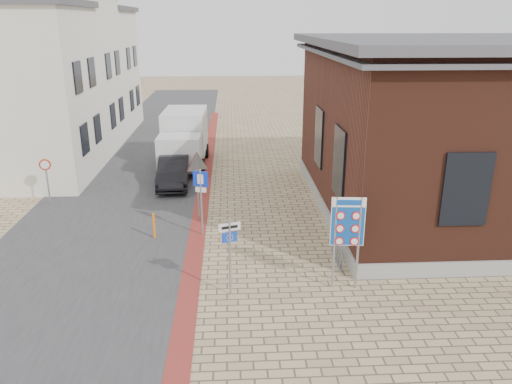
{
  "coord_description": "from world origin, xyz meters",
  "views": [
    {
      "loc": [
        -0.74,
        -12.22,
        7.37
      ],
      "look_at": [
        0.06,
        2.82,
        2.2
      ],
      "focal_mm": 35.0,
      "sensor_mm": 36.0,
      "label": 1
    }
  ],
  "objects_px": {
    "border_sign": "(348,224)",
    "parking_sign": "(201,191)",
    "sedan": "(174,171)",
    "box_truck": "(184,138)",
    "bollard": "(154,226)",
    "essen_sign": "(230,245)"
  },
  "relations": [
    {
      "from": "box_truck",
      "to": "border_sign",
      "type": "bearing_deg",
      "value": -65.67
    },
    {
      "from": "bollard",
      "to": "essen_sign",
      "type": "bearing_deg",
      "value": -56.1
    },
    {
      "from": "bollard",
      "to": "sedan",
      "type": "bearing_deg",
      "value": 89.24
    },
    {
      "from": "box_truck",
      "to": "essen_sign",
      "type": "relative_size",
      "value": 2.36
    },
    {
      "from": "border_sign",
      "to": "parking_sign",
      "type": "xyz_separation_m",
      "value": [
        -4.3,
        4.0,
        -0.31
      ]
    },
    {
      "from": "box_truck",
      "to": "parking_sign",
      "type": "xyz_separation_m",
      "value": [
        1.4,
        -9.5,
        0.23
      ]
    },
    {
      "from": "essen_sign",
      "to": "parking_sign",
      "type": "height_order",
      "value": "parking_sign"
    },
    {
      "from": "essen_sign",
      "to": "parking_sign",
      "type": "bearing_deg",
      "value": 84.95
    },
    {
      "from": "sedan",
      "to": "bollard",
      "type": "distance_m",
      "value": 6.18
    },
    {
      "from": "sedan",
      "to": "essen_sign",
      "type": "bearing_deg",
      "value": -77.65
    },
    {
      "from": "border_sign",
      "to": "parking_sign",
      "type": "distance_m",
      "value": 5.88
    },
    {
      "from": "sedan",
      "to": "essen_sign",
      "type": "relative_size",
      "value": 1.72
    },
    {
      "from": "box_truck",
      "to": "essen_sign",
      "type": "xyz_separation_m",
      "value": [
        2.4,
        -13.7,
        0.06
      ]
    },
    {
      "from": "essen_sign",
      "to": "border_sign",
      "type": "bearing_deg",
      "value": -14.97
    },
    {
      "from": "box_truck",
      "to": "bollard",
      "type": "height_order",
      "value": "box_truck"
    },
    {
      "from": "border_sign",
      "to": "bollard",
      "type": "xyz_separation_m",
      "value": [
        -6.0,
        3.82,
        -1.53
      ]
    },
    {
      "from": "border_sign",
      "to": "bollard",
      "type": "distance_m",
      "value": 7.27
    },
    {
      "from": "sedan",
      "to": "box_truck",
      "type": "height_order",
      "value": "box_truck"
    },
    {
      "from": "box_truck",
      "to": "border_sign",
      "type": "distance_m",
      "value": 14.66
    },
    {
      "from": "sedan",
      "to": "border_sign",
      "type": "distance_m",
      "value": 11.69
    },
    {
      "from": "box_truck",
      "to": "bollard",
      "type": "relative_size",
      "value": 5.75
    },
    {
      "from": "sedan",
      "to": "parking_sign",
      "type": "xyz_separation_m",
      "value": [
        1.62,
        -5.99,
        1.04
      ]
    }
  ]
}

